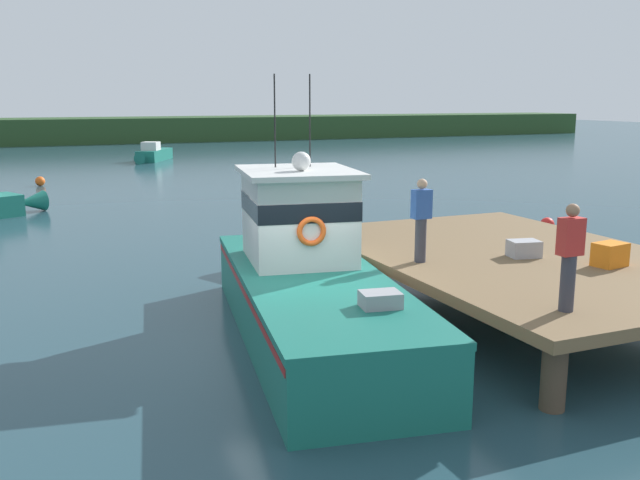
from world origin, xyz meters
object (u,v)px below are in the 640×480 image
crate_single_by_cleat (610,254)px  mooring_buoy_spare_mooring (337,223)px  mooring_buoy_outer (40,181)px  deckhand_further_back (421,219)px  mooring_buoy_inshore (547,224)px  main_fishing_boat (306,278)px  crate_stack_near_edge (524,249)px  deckhand_by_the_boat (570,255)px  mooring_buoy_channel_marker (276,187)px  moored_boat_near_channel (153,154)px

crate_single_by_cleat → mooring_buoy_spare_mooring: size_ratio=1.39×
mooring_buoy_outer → mooring_buoy_spare_mooring: bearing=-62.1°
deckhand_further_back → mooring_buoy_inshore: deckhand_further_back is taller
main_fishing_boat → crate_stack_near_edge: main_fishing_boat is taller
main_fishing_boat → mooring_buoy_outer: bearing=98.8°
deckhand_by_the_boat → mooring_buoy_outer: (-6.62, 29.85, -1.82)m
crate_stack_near_edge → deckhand_further_back: deckhand_further_back is taller
mooring_buoy_spare_mooring → mooring_buoy_channel_marker: size_ratio=0.86×
moored_boat_near_channel → mooring_buoy_inshore: moored_boat_near_channel is taller
crate_single_by_cleat → moored_boat_near_channel: size_ratio=0.12×
deckhand_further_back → mooring_buoy_spare_mooring: deckhand_further_back is taller
deckhand_further_back → mooring_buoy_outer: (-6.27, 26.22, -1.82)m
moored_boat_near_channel → mooring_buoy_outer: moored_boat_near_channel is taller
deckhand_further_back → mooring_buoy_channel_marker: bearing=78.7°
crate_single_by_cleat → mooring_buoy_spare_mooring: (-0.59, 11.27, -1.21)m
mooring_buoy_channel_marker → mooring_buoy_spare_mooring: bearing=-97.7°
crate_single_by_cleat → mooring_buoy_outer: bearing=108.6°
crate_stack_near_edge → crate_single_by_cleat: bearing=-52.4°
moored_boat_near_channel → mooring_buoy_inshore: 32.73m
deckhand_by_the_boat → mooring_buoy_outer: size_ratio=3.43×
mooring_buoy_channel_marker → crate_single_by_cleat: bearing=-92.0°
mooring_buoy_spare_mooring → crate_single_by_cleat: bearing=-87.0°
deckhand_by_the_boat → mooring_buoy_spare_mooring: (2.20, 13.19, -1.84)m
main_fishing_boat → mooring_buoy_inshore: main_fishing_boat is taller
crate_single_by_cleat → deckhand_further_back: size_ratio=0.37×
mooring_buoy_spare_mooring → main_fishing_boat: bearing=-117.6°
deckhand_further_back → mooring_buoy_inshore: 11.13m
deckhand_by_the_boat → mooring_buoy_channel_marker: size_ratio=3.27×
moored_boat_near_channel → mooring_buoy_spare_mooring: moored_boat_near_channel is taller
deckhand_by_the_boat → mooring_buoy_spare_mooring: deckhand_by_the_boat is taller
mooring_buoy_channel_marker → mooring_buoy_inshore: bearing=-69.0°
crate_stack_near_edge → main_fishing_boat: bearing=169.5°
moored_boat_near_channel → mooring_buoy_spare_mooring: 28.88m
moored_boat_near_channel → mooring_buoy_outer: bearing=-122.3°
crate_single_by_cleat → mooring_buoy_inshore: crate_single_by_cleat is taller
main_fishing_boat → mooring_buoy_outer: size_ratio=20.95×
deckhand_further_back → mooring_buoy_channel_marker: (3.89, 19.40, -1.81)m
main_fishing_boat → moored_boat_near_channel: bearing=84.4°
crate_stack_near_edge → deckhand_further_back: bearing=168.6°
crate_stack_near_edge → moored_boat_near_channel: (-0.70, 38.86, -0.90)m
mooring_buoy_channel_marker → deckhand_by_the_boat: bearing=-98.7°
main_fishing_boat → deckhand_by_the_boat: size_ratio=6.11×
mooring_buoy_inshore → mooring_buoy_channel_marker: mooring_buoy_channel_marker is taller
deckhand_by_the_boat → mooring_buoy_channel_marker: deckhand_by_the_boat is taller
mooring_buoy_spare_mooring → mooring_buoy_inshore: size_ratio=0.92×
main_fishing_boat → moored_boat_near_channel: main_fishing_boat is taller
moored_boat_near_channel → mooring_buoy_inshore: size_ratio=11.11×
crate_stack_near_edge → mooring_buoy_channel_marker: bearing=85.0°
crate_single_by_cleat → mooring_buoy_outer: 29.50m
crate_single_by_cleat → mooring_buoy_channel_marker: size_ratio=1.20×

